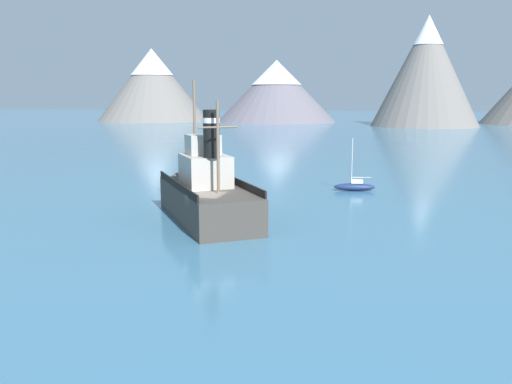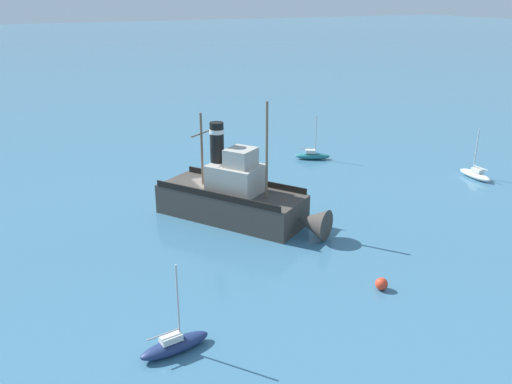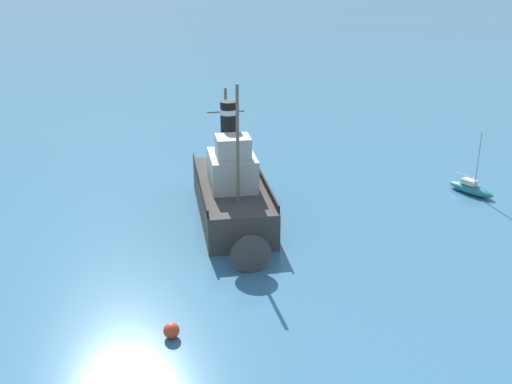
# 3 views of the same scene
# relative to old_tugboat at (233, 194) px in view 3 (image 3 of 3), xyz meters

# --- Properties ---
(ground_plane) EXTENTS (600.00, 600.00, 0.00)m
(ground_plane) POSITION_rel_old_tugboat_xyz_m (1.00, -3.28, -1.83)
(ground_plane) COLOR teal
(old_tugboat) EXTENTS (10.80, 13.85, 9.90)m
(old_tugboat) POSITION_rel_old_tugboat_xyz_m (0.00, 0.00, 0.00)
(old_tugboat) COLOR #423D38
(old_tugboat) RESTS_ON ground
(sailboat_teal) EXTENTS (3.86, 2.78, 4.90)m
(sailboat_teal) POSITION_rel_old_tugboat_xyz_m (-14.22, -11.71, -1.40)
(sailboat_teal) COLOR #23757A
(sailboat_teal) RESTS_ON ground
(mooring_buoy) EXTENTS (0.79, 0.79, 0.79)m
(mooring_buoy) POSITION_rel_old_tugboat_xyz_m (-3.56, 13.92, -1.44)
(mooring_buoy) COLOR red
(mooring_buoy) RESTS_ON ground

